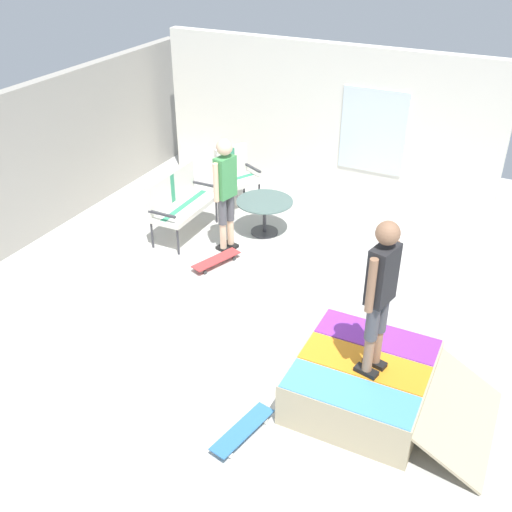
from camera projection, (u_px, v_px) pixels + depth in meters
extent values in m
cube|color=beige|center=(252.00, 312.00, 7.91)|extent=(12.00, 12.00, 0.10)
cube|color=#9E998E|center=(10.00, 174.00, 8.81)|extent=(9.00, 0.20, 2.34)
cube|color=white|center=(324.00, 122.00, 10.31)|extent=(0.20, 6.00, 2.67)
cube|color=silver|center=(373.00, 131.00, 9.88)|extent=(0.03, 1.10, 1.40)
cube|color=tan|center=(362.00, 381.00, 6.33)|extent=(1.47, 1.36, 0.51)
cube|color=#4C99D8|center=(349.00, 392.00, 5.82)|extent=(0.47, 1.32, 0.01)
cube|color=orange|center=(364.00, 362.00, 6.19)|extent=(0.47, 1.32, 0.01)
cube|color=purple|center=(378.00, 336.00, 6.57)|extent=(0.47, 1.32, 0.01)
cylinder|color=#B2B2B7|center=(306.00, 347.00, 6.45)|extent=(1.40, 0.06, 0.05)
cube|color=tan|center=(458.00, 414.00, 5.96)|extent=(1.43, 0.74, 0.43)
cylinder|color=#38383D|center=(178.00, 242.00, 8.98)|extent=(0.04, 0.04, 0.44)
cylinder|color=#38383D|center=(216.00, 210.00, 9.88)|extent=(0.04, 0.04, 0.44)
cylinder|color=#38383D|center=(152.00, 235.00, 9.16)|extent=(0.04, 0.04, 0.44)
cylinder|color=#38383D|center=(192.00, 205.00, 10.06)|extent=(0.04, 0.04, 0.44)
cube|color=silver|center=(185.00, 208.00, 9.39)|extent=(1.25, 0.55, 0.08)
cube|color=#338C66|center=(184.00, 205.00, 9.36)|extent=(1.21, 0.10, 0.00)
cube|color=silver|center=(171.00, 188.00, 9.33)|extent=(1.25, 0.08, 0.50)
cube|color=#338C66|center=(171.00, 188.00, 9.33)|extent=(0.10, 0.08, 0.46)
cube|color=#38383D|center=(162.00, 214.00, 8.84)|extent=(0.04, 0.47, 0.04)
cube|color=#38383D|center=(204.00, 184.00, 9.77)|extent=(0.04, 0.47, 0.04)
cylinder|color=#38383D|center=(233.00, 202.00, 10.14)|extent=(0.04, 0.04, 0.44)
cylinder|color=#38383D|center=(259.00, 195.00, 10.41)|extent=(0.04, 0.04, 0.44)
cylinder|color=#38383D|center=(219.00, 193.00, 10.47)|extent=(0.04, 0.04, 0.44)
cylinder|color=#38383D|center=(244.00, 186.00, 10.74)|extent=(0.04, 0.04, 0.44)
cube|color=silver|center=(239.00, 180.00, 10.30)|extent=(0.81, 0.78, 0.08)
cube|color=#338C66|center=(239.00, 178.00, 10.28)|extent=(0.56, 0.36, 0.00)
cube|color=silver|center=(231.00, 160.00, 10.32)|extent=(0.58, 0.37, 0.50)
cube|color=#338C66|center=(231.00, 160.00, 10.32)|extent=(0.13, 0.12, 0.46)
cube|color=#38383D|center=(224.00, 175.00, 10.08)|extent=(0.26, 0.43, 0.04)
cube|color=#38383D|center=(252.00, 168.00, 10.36)|extent=(0.26, 0.43, 0.04)
cylinder|color=#38383D|center=(265.00, 218.00, 9.54)|extent=(0.06, 0.06, 0.55)
cylinder|color=#38383D|center=(264.00, 232.00, 9.67)|extent=(0.44, 0.44, 0.03)
cylinder|color=#4C6660|center=(265.00, 201.00, 9.39)|extent=(0.90, 0.90, 0.02)
cube|color=black|center=(224.00, 249.00, 9.18)|extent=(0.16, 0.26, 0.05)
cylinder|color=beige|center=(223.00, 236.00, 9.06)|extent=(0.10, 0.10, 0.42)
cylinder|color=#4C4C51|center=(222.00, 211.00, 8.84)|extent=(0.13, 0.13, 0.42)
cube|color=black|center=(231.00, 245.00, 9.29)|extent=(0.16, 0.26, 0.05)
cylinder|color=beige|center=(231.00, 232.00, 9.17)|extent=(0.10, 0.10, 0.42)
cylinder|color=#4C4C51|center=(230.00, 207.00, 8.95)|extent=(0.13, 0.13, 0.42)
cube|color=#3F8C4C|center=(225.00, 177.00, 8.63)|extent=(0.35, 0.25, 0.62)
sphere|color=beige|center=(224.00, 147.00, 8.40)|extent=(0.24, 0.24, 0.24)
cylinder|color=beige|center=(216.00, 183.00, 8.51)|extent=(0.08, 0.08, 0.59)
cylinder|color=beige|center=(234.00, 174.00, 8.77)|extent=(0.08, 0.08, 0.59)
cube|color=black|center=(375.00, 362.00, 6.14)|extent=(0.16, 0.26, 0.05)
cylinder|color=#9E7051|center=(377.00, 345.00, 6.03)|extent=(0.10, 0.10, 0.40)
cylinder|color=#4C4C51|center=(381.00, 314.00, 5.82)|extent=(0.13, 0.13, 0.40)
cube|color=black|center=(366.00, 371.00, 6.03)|extent=(0.16, 0.26, 0.05)
cylinder|color=#9E7051|center=(368.00, 354.00, 5.92)|extent=(0.10, 0.10, 0.40)
cylinder|color=#4C4C51|center=(372.00, 322.00, 5.71)|extent=(0.13, 0.13, 0.40)
cube|color=#262628|center=(382.00, 275.00, 5.51)|extent=(0.35, 0.25, 0.59)
sphere|color=#9E7051|center=(388.00, 233.00, 5.29)|extent=(0.23, 0.23, 0.23)
cylinder|color=#9E7051|center=(393.00, 268.00, 5.65)|extent=(0.08, 0.08, 0.56)
cylinder|color=#9E7051|center=(371.00, 286.00, 5.39)|extent=(0.08, 0.08, 0.56)
cube|color=#B23838|center=(216.00, 259.00, 8.78)|extent=(0.82, 0.46, 0.02)
cylinder|color=#333333|center=(234.00, 259.00, 8.93)|extent=(0.06, 0.05, 0.06)
cylinder|color=#333333|center=(227.00, 255.00, 9.03)|extent=(0.06, 0.05, 0.06)
cylinder|color=#333333|center=(205.00, 272.00, 8.60)|extent=(0.06, 0.05, 0.06)
cylinder|color=#333333|center=(198.00, 268.00, 8.70)|extent=(0.06, 0.05, 0.06)
cube|color=#3372B2|center=(243.00, 429.00, 5.97)|extent=(0.82, 0.36, 0.02)
cylinder|color=silver|center=(266.00, 421.00, 6.15)|extent=(0.06, 0.04, 0.06)
cylinder|color=silver|center=(254.00, 414.00, 6.23)|extent=(0.06, 0.04, 0.06)
cylinder|color=silver|center=(231.00, 455.00, 5.77)|extent=(0.06, 0.04, 0.06)
cylinder|color=silver|center=(218.00, 447.00, 5.86)|extent=(0.06, 0.04, 0.06)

